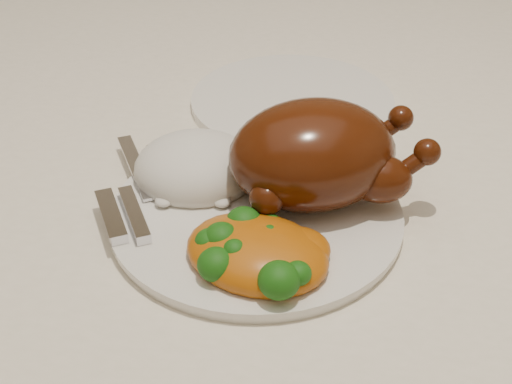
# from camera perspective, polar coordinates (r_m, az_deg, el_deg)

# --- Properties ---
(dining_table) EXTENTS (1.60, 0.90, 0.76)m
(dining_table) POSITION_cam_1_polar(r_m,az_deg,el_deg) (0.82, -9.42, -1.59)
(dining_table) COLOR brown
(dining_table) RESTS_ON floor
(tablecloth) EXTENTS (1.73, 1.03, 0.18)m
(tablecloth) POSITION_cam_1_polar(r_m,az_deg,el_deg) (0.78, -9.93, 2.73)
(tablecloth) COLOR white
(tablecloth) RESTS_ON dining_table
(dinner_plate) EXTENTS (0.28, 0.28, 0.01)m
(dinner_plate) POSITION_cam_1_polar(r_m,az_deg,el_deg) (0.63, 0.00, -1.90)
(dinner_plate) COLOR white
(dinner_plate) RESTS_ON tablecloth
(side_plate) EXTENTS (0.28, 0.28, 0.01)m
(side_plate) POSITION_cam_1_polar(r_m,az_deg,el_deg) (0.81, 2.92, 7.28)
(side_plate) COLOR white
(side_plate) RESTS_ON tablecloth
(roast_chicken) EXTENTS (0.20, 0.15, 0.09)m
(roast_chicken) POSITION_cam_1_polar(r_m,az_deg,el_deg) (0.62, 4.92, 3.04)
(roast_chicken) COLOR #4C1B08
(roast_chicken) RESTS_ON dinner_plate
(rice_mound) EXTENTS (0.13, 0.12, 0.06)m
(rice_mound) POSITION_cam_1_polar(r_m,az_deg,el_deg) (0.66, -4.77, 1.88)
(rice_mound) COLOR white
(rice_mound) RESTS_ON dinner_plate
(mac_and_cheese) EXTENTS (0.14, 0.12, 0.04)m
(mac_and_cheese) POSITION_cam_1_polar(r_m,az_deg,el_deg) (0.56, 0.21, -4.80)
(mac_and_cheese) COLOR #BB630B
(mac_and_cheese) RESTS_ON dinner_plate
(cutlery) EXTENTS (0.08, 0.17, 0.01)m
(cutlery) POSITION_cam_1_polar(r_m,az_deg,el_deg) (0.64, -10.06, -0.52)
(cutlery) COLOR silver
(cutlery) RESTS_ON dinner_plate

